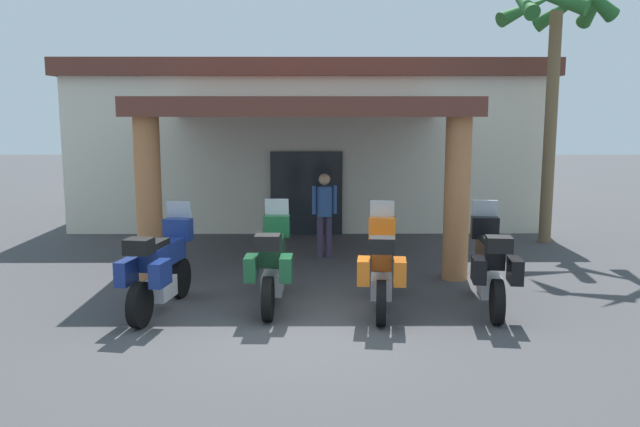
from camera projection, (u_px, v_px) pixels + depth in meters
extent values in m
plane|color=#424244|center=(296.00, 326.00, 9.25)|extent=(80.00, 80.00, 0.00)
cube|color=silver|center=(307.00, 150.00, 19.00)|extent=(12.26, 5.95, 3.95)
cube|color=#1E2328|center=(306.00, 193.00, 16.18)|extent=(1.80, 0.11, 2.10)
cube|color=brown|center=(304.00, 108.00, 13.47)|extent=(6.43, 5.01, 0.35)
cylinder|color=#B27042|center=(148.00, 200.00, 11.64)|extent=(0.47, 0.47, 2.97)
cylinder|color=#B27042|center=(456.00, 199.00, 11.69)|extent=(0.47, 0.47, 2.97)
cube|color=brown|center=(307.00, 74.00, 18.67)|extent=(12.67, 6.36, 0.44)
cylinder|color=black|center=(179.00, 278.00, 10.66)|extent=(0.24, 0.67, 0.66)
cylinder|color=black|center=(139.00, 305.00, 9.14)|extent=(0.24, 0.67, 0.66)
cube|color=silver|center=(160.00, 288.00, 9.87)|extent=(0.40, 0.60, 0.32)
cube|color=navy|center=(163.00, 254.00, 9.94)|extent=(0.48, 1.18, 0.34)
cube|color=black|center=(153.00, 244.00, 9.56)|extent=(0.37, 0.64, 0.10)
cube|color=navy|center=(177.00, 229.00, 10.51)|extent=(0.47, 0.31, 0.36)
cube|color=#B2BCC6|center=(179.00, 212.00, 10.55)|extent=(0.41, 0.18, 0.36)
cube|color=navy|center=(125.00, 272.00, 9.27)|extent=(0.25, 0.46, 0.36)
cube|color=navy|center=(160.00, 274.00, 9.19)|extent=(0.25, 0.46, 0.36)
cube|color=black|center=(138.00, 246.00, 9.07)|extent=(0.41, 0.37, 0.22)
cylinder|color=black|center=(277.00, 273.00, 10.97)|extent=(0.15, 0.66, 0.66)
cylinder|color=black|center=(267.00, 299.00, 9.44)|extent=(0.15, 0.66, 0.66)
cube|color=silver|center=(272.00, 283.00, 10.17)|extent=(0.33, 0.57, 0.32)
cube|color=#19512D|center=(273.00, 250.00, 10.24)|extent=(0.33, 1.16, 0.34)
cube|color=black|center=(270.00, 240.00, 9.87)|extent=(0.29, 0.61, 0.10)
cube|color=#19512D|center=(276.00, 226.00, 10.83)|extent=(0.45, 0.25, 0.36)
cube|color=#B2BCC6|center=(276.00, 209.00, 10.86)|extent=(0.40, 0.13, 0.36)
cube|color=#19512D|center=(250.00, 268.00, 9.53)|extent=(0.19, 0.44, 0.36)
cube|color=#19512D|center=(285.00, 268.00, 9.52)|extent=(0.19, 0.44, 0.36)
cube|color=black|center=(267.00, 242.00, 9.36)|extent=(0.37, 0.33, 0.22)
cylinder|color=black|center=(381.00, 276.00, 10.77)|extent=(0.20, 0.67, 0.66)
cylinder|color=black|center=(380.00, 303.00, 9.24)|extent=(0.20, 0.67, 0.66)
cube|color=silver|center=(381.00, 286.00, 9.97)|extent=(0.37, 0.59, 0.32)
cube|color=orange|center=(381.00, 252.00, 10.04)|extent=(0.41, 1.17, 0.34)
cube|color=black|center=(381.00, 243.00, 9.67)|extent=(0.34, 0.62, 0.10)
cube|color=orange|center=(381.00, 228.00, 10.62)|extent=(0.46, 0.28, 0.36)
cube|color=#B2BCC6|center=(381.00, 211.00, 10.66)|extent=(0.41, 0.16, 0.36)
cube|color=orange|center=(363.00, 271.00, 9.35)|extent=(0.22, 0.46, 0.36)
cube|color=orange|center=(399.00, 272.00, 9.30)|extent=(0.22, 0.46, 0.36)
cube|color=black|center=(381.00, 245.00, 9.16)|extent=(0.39, 0.35, 0.22)
cylinder|color=black|center=(482.00, 275.00, 10.82)|extent=(0.21, 0.67, 0.66)
cylinder|color=black|center=(496.00, 302.00, 9.30)|extent=(0.21, 0.67, 0.66)
cube|color=silver|center=(489.00, 285.00, 10.03)|extent=(0.38, 0.59, 0.32)
cube|color=black|center=(489.00, 251.00, 10.10)|extent=(0.43, 1.18, 0.34)
cube|color=black|center=(493.00, 242.00, 9.72)|extent=(0.35, 0.63, 0.10)
cube|color=black|center=(484.00, 228.00, 10.68)|extent=(0.46, 0.29, 0.36)
cube|color=#B2BCC6|center=(484.00, 210.00, 10.71)|extent=(0.41, 0.16, 0.36)
cube|color=black|center=(478.00, 270.00, 9.41)|extent=(0.23, 0.46, 0.36)
cube|color=black|center=(514.00, 271.00, 9.35)|extent=(0.23, 0.46, 0.36)
cube|color=black|center=(498.00, 244.00, 9.22)|extent=(0.39, 0.36, 0.22)
cylinder|color=#3F334C|center=(319.00, 237.00, 13.65)|extent=(0.14, 0.14, 0.89)
cylinder|color=#3F334C|center=(328.00, 236.00, 13.68)|extent=(0.14, 0.14, 0.89)
cylinder|color=#335999|center=(324.00, 201.00, 13.55)|extent=(0.32, 0.32, 0.63)
cylinder|color=#335999|center=(313.00, 200.00, 13.51)|extent=(0.09, 0.09, 0.60)
cylinder|color=#335999|center=(334.00, 200.00, 13.58)|extent=(0.09, 0.09, 0.60)
sphere|color=tan|center=(324.00, 179.00, 13.48)|extent=(0.24, 0.24, 0.24)
cylinder|color=brown|center=(549.00, 129.00, 14.95)|extent=(0.28, 0.28, 5.33)
cone|color=#236028|center=(597.00, 1.00, 14.48)|extent=(0.44, 1.81, 1.02)
cone|color=#236028|center=(569.00, 4.00, 15.20)|extent=(1.59, 1.36, 1.18)
cone|color=#236028|center=(528.00, 7.00, 15.32)|extent=(1.78, 1.09, 1.01)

